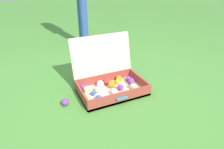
% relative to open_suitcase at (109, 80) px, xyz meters
% --- Properties ---
extents(ground_plane, '(16.00, 16.00, 0.00)m').
position_rel_open_suitcase_xyz_m(ground_plane, '(-0.10, -0.10, -0.11)').
color(ground_plane, '#4C8C38').
extents(open_suitcase, '(0.66, 0.56, 0.53)m').
position_rel_open_suitcase_xyz_m(open_suitcase, '(0.00, 0.00, 0.00)').
color(open_suitcase, beige).
rests_on(open_suitcase, ground).
extents(stray_ball_on_grass, '(0.07, 0.07, 0.07)m').
position_rel_open_suitcase_xyz_m(stray_ball_on_grass, '(-0.49, -0.09, -0.08)').
color(stray_ball_on_grass, purple).
rests_on(stray_ball_on_grass, ground).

